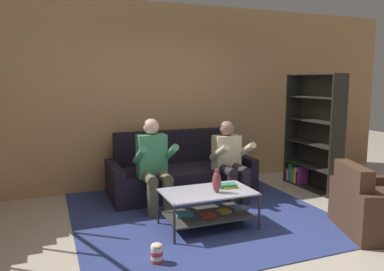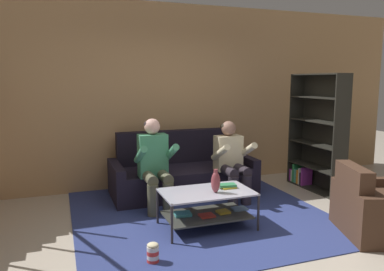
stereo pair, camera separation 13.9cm
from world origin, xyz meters
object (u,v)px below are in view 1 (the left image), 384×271
Objects in this scene: person_seated_left at (154,161)px; couch at (180,174)px; vase at (217,181)px; armchair at (380,209)px; person_seated_right at (230,158)px; popcorn_tub at (157,253)px; coffee_table at (208,204)px; bookshelf at (313,138)px; book_stack at (228,186)px.

couch is at bearing 44.65° from person_seated_left.
armchair reaches higher than vase.
person_seated_right is at bearing 55.12° from vase.
couch is at bearing 64.73° from popcorn_tub.
person_seated_left is at bearing 115.38° from coffee_table.
couch is 1.41m from coffee_table.
couch is at bearing 83.59° from coffee_table.
coffee_table is 2.46m from bookshelf.
bookshelf is (2.07, -0.48, 0.50)m from couch.
coffee_table is 0.58× the size of bookshelf.
vase is at bearing -124.88° from person_seated_right.
couch is 2.03× the size of coffee_table.
popcorn_tub is (-1.07, -0.67, -0.36)m from book_stack.
bookshelf is (1.95, 0.87, 0.34)m from book_stack.
bookshelf reaches higher than coffee_table.
vase is 1.85m from armchair.
book_stack is at bearing -49.51° from person_seated_left.
coffee_table is at bearing 132.10° from vase.
bookshelf is 1.90m from armchair.
person_seated_right is 2.16m from popcorn_tub.
bookshelf is 1.61× the size of armchair.
book_stack is 1.12× the size of popcorn_tub.
book_stack is 1.32m from popcorn_tub.
vase reaches higher than book_stack.
person_seated_left is 2.75m from armchair.
person_seated_left is 1.07× the size of armchair.
bookshelf is (2.16, 1.00, 0.23)m from vase.
armchair is at bearing -58.71° from person_seated_right.
person_seated_left is 1.07m from book_stack.
book_stack is at bearing -84.79° from couch.
person_seated_left is (-0.56, -0.55, 0.36)m from couch.
coffee_table is at bearing -170.34° from book_stack.
couch is at bearing 167.04° from bookshelf.
book_stack is at bearing 32.05° from vase.
couch is 1.18× the size of bookshelf.
vase is 1.23× the size of book_stack.
couch is 2.74m from armchair.
bookshelf is at bearing 1.62° from person_seated_left.
person_seated_left is at bearing 179.65° from person_seated_right.
coffee_table is 0.30m from vase.
armchair is at bearing -54.79° from couch.
book_stack is 2.16m from bookshelf.
person_seated_left is 2.64m from bookshelf.
person_seated_left is 0.67× the size of bookshelf.
armchair is at bearing -105.69° from bookshelf.
person_seated_right is at bearing 49.54° from coffee_table.
person_seated_left reaches higher than armchair.
book_stack reaches higher than popcorn_tub.
armchair reaches higher than book_stack.
armchair is (1.02, -1.68, -0.34)m from person_seated_right.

